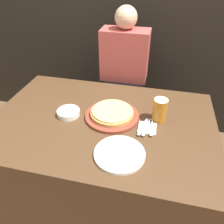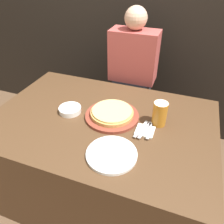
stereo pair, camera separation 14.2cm
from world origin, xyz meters
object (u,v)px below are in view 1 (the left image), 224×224
side_bowl (68,113)px  dinner_knife (147,127)px  spoon (151,128)px  fork (143,127)px  pizza_on_board (112,114)px  beer_glass (160,109)px  diner_person (124,87)px  dinner_plate (119,154)px

side_bowl → dinner_knife: bearing=-2.5°
side_bowl → spoon: size_ratio=1.00×
fork → side_bowl: bearing=177.3°
spoon → pizza_on_board: bearing=165.0°
beer_glass → side_bowl: (-0.59, -0.08, -0.07)m
fork → spoon: same height
dinner_knife → diner_person: size_ratio=0.13×
dinner_knife → spoon: size_ratio=1.17×
pizza_on_board → dinner_knife: bearing=-16.5°
fork → spoon: size_ratio=1.17×
fork → diner_person: (-0.25, 0.69, -0.13)m
diner_person → beer_glass: bearing=-60.0°
dinner_plate → spoon: dinner_plate is taller
fork → spoon: bearing=0.0°
dinner_plate → diner_person: size_ratio=0.20×
side_bowl → beer_glass: bearing=8.0°
fork → pizza_on_board: bearing=161.7°
dinner_plate → fork: (0.10, 0.25, 0.01)m
spoon → diner_person: (-0.30, 0.69, -0.13)m
side_bowl → spoon: side_bowl is taller
beer_glass → dinner_plate: beer_glass is taller
beer_glass → spoon: beer_glass is taller
dinner_plate → side_bowl: side_bowl is taller
pizza_on_board → beer_glass: size_ratio=2.26×
pizza_on_board → beer_glass: (0.30, 0.04, 0.06)m
diner_person → dinner_plate: bearing=-80.8°
fork → dinner_plate: bearing=-111.1°
fork → diner_person: bearing=109.9°
fork → diner_person: diner_person is taller
fork → dinner_knife: size_ratio=1.00×
dinner_plate → beer_glass: bearing=62.8°
beer_glass → side_bowl: bearing=-172.0°
side_bowl → dinner_plate: bearing=-34.1°
diner_person → spoon: bearing=-66.5°
side_bowl → fork: 0.50m
pizza_on_board → diner_person: size_ratio=0.26×
pizza_on_board → dinner_plate: 0.34m
dinner_knife → diner_person: (-0.27, 0.69, -0.13)m
dinner_plate → dinner_knife: size_ratio=1.56×
side_bowl → dinner_knife: size_ratio=0.86×
side_bowl → spoon: bearing=-2.4°
beer_glass → dinner_plate: (-0.18, -0.36, -0.08)m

